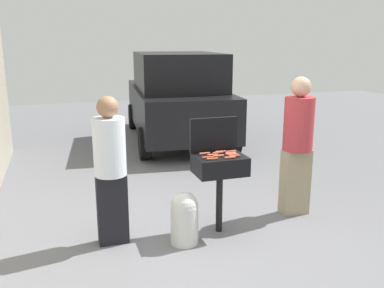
% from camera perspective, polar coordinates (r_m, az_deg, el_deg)
% --- Properties ---
extents(ground_plane, '(24.00, 24.00, 0.00)m').
position_cam_1_polar(ground_plane, '(5.15, 2.67, -12.37)').
color(ground_plane, slate).
extents(bbq_grill, '(0.60, 0.44, 0.96)m').
position_cam_1_polar(bbq_grill, '(4.98, 3.81, -3.25)').
color(bbq_grill, black).
rests_on(bbq_grill, ground).
extents(grill_lid_open, '(0.60, 0.05, 0.42)m').
position_cam_1_polar(grill_lid_open, '(5.09, 2.96, 1.28)').
color(grill_lid_open, black).
rests_on(grill_lid_open, bbq_grill).
extents(hot_dog_0, '(0.13, 0.03, 0.03)m').
position_cam_1_polar(hot_dog_0, '(4.83, 5.20, -1.85)').
color(hot_dog_0, '#C6593D').
rests_on(hot_dog_0, bbq_grill).
extents(hot_dog_1, '(0.13, 0.03, 0.03)m').
position_cam_1_polar(hot_dog_1, '(5.02, 5.29, -1.24)').
color(hot_dog_1, '#C6593D').
rests_on(hot_dog_1, bbq_grill).
extents(hot_dog_2, '(0.13, 0.03, 0.03)m').
position_cam_1_polar(hot_dog_2, '(4.89, 3.61, -1.64)').
color(hot_dog_2, '#C6593D').
rests_on(hot_dog_2, bbq_grill).
extents(hot_dog_3, '(0.13, 0.03, 0.03)m').
position_cam_1_polar(hot_dog_3, '(4.76, 2.80, -2.03)').
color(hot_dog_3, '#B74C33').
rests_on(hot_dog_3, bbq_grill).
extents(hot_dog_4, '(0.13, 0.03, 0.03)m').
position_cam_1_polar(hot_dog_4, '(4.90, 5.81, -1.63)').
color(hot_dog_4, '#AD4228').
rests_on(hot_dog_4, bbq_grill).
extents(hot_dog_5, '(0.13, 0.04, 0.03)m').
position_cam_1_polar(hot_dog_5, '(4.93, 2.83, -1.49)').
color(hot_dog_5, '#C6593D').
rests_on(hot_dog_5, bbq_grill).
extents(hot_dog_6, '(0.13, 0.03, 0.03)m').
position_cam_1_polar(hot_dog_6, '(5.03, 3.53, -1.19)').
color(hot_dog_6, '#B74C33').
rests_on(hot_dog_6, bbq_grill).
extents(hot_dog_7, '(0.13, 0.03, 0.03)m').
position_cam_1_polar(hot_dog_7, '(4.98, 5.30, -1.37)').
color(hot_dog_7, '#C6593D').
rests_on(hot_dog_7, bbq_grill).
extents(hot_dog_8, '(0.13, 0.03, 0.03)m').
position_cam_1_polar(hot_dog_8, '(5.10, 5.31, -1.01)').
color(hot_dog_8, '#B74C33').
rests_on(hot_dog_8, bbq_grill).
extents(hot_dog_9, '(0.13, 0.03, 0.03)m').
position_cam_1_polar(hot_dog_9, '(4.99, 1.74, -1.30)').
color(hot_dog_9, '#C6593D').
rests_on(hot_dog_9, bbq_grill).
extents(hot_dog_10, '(0.13, 0.04, 0.03)m').
position_cam_1_polar(hot_dog_10, '(4.82, 2.15, -1.84)').
color(hot_dog_10, '#B74C33').
rests_on(hot_dog_10, bbq_grill).
extents(hot_dog_11, '(0.13, 0.03, 0.03)m').
position_cam_1_polar(hot_dog_11, '(4.95, 5.58, -1.48)').
color(hot_dog_11, '#AD4228').
rests_on(hot_dog_11, bbq_grill).
extents(hot_dog_12, '(0.13, 0.03, 0.03)m').
position_cam_1_polar(hot_dog_12, '(5.08, 3.93, -1.05)').
color(hot_dog_12, '#C6593D').
rests_on(hot_dog_12, bbq_grill).
extents(propane_tank, '(0.32, 0.32, 0.62)m').
position_cam_1_polar(propane_tank, '(4.85, -1.04, -9.92)').
color(propane_tank, silver).
rests_on(propane_tank, ground).
extents(person_left, '(0.36, 0.36, 1.71)m').
position_cam_1_polar(person_left, '(4.74, -11.08, -2.93)').
color(person_left, black).
rests_on(person_left, ground).
extents(person_right, '(0.39, 0.39, 1.84)m').
position_cam_1_polar(person_right, '(5.63, 14.20, 0.33)').
color(person_right, gray).
rests_on(person_right, ground).
extents(parked_minivan, '(2.39, 4.57, 2.02)m').
position_cam_1_polar(parked_minivan, '(9.68, -2.09, 6.46)').
color(parked_minivan, black).
rests_on(parked_minivan, ground).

